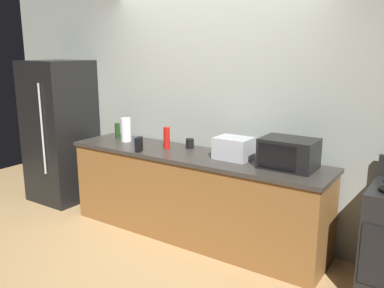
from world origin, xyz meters
name	(u,v)px	position (x,y,z in m)	size (l,w,h in m)	color
ground_plane	(169,250)	(0.00, 0.00, 0.00)	(8.00, 8.00, 0.00)	tan
back_wall	(213,105)	(0.00, 0.81, 1.35)	(6.40, 0.10, 2.70)	#9EA399
counter_run	(192,195)	(0.00, 0.40, 0.45)	(2.84, 0.64, 0.90)	brown
refrigerator	(60,131)	(-2.05, 0.40, 0.90)	(0.72, 0.73, 1.80)	black
microwave	(289,153)	(1.00, 0.45, 1.04)	(0.48, 0.35, 0.27)	black
toaster_oven	(233,148)	(0.44, 0.46, 1.01)	(0.34, 0.26, 0.21)	#B7BABF
paper_towel_roll	(126,130)	(-0.95, 0.45, 1.04)	(0.12, 0.12, 0.27)	white
cordless_phone	(139,144)	(-0.51, 0.17, 0.98)	(0.05, 0.11, 0.15)	black
bottle_hot_sauce	(167,138)	(-0.35, 0.43, 1.02)	(0.07, 0.07, 0.23)	red
bottle_wine	(117,131)	(-1.14, 0.51, 0.99)	(0.06, 0.06, 0.18)	#1E3F19
mug_black	(190,144)	(-0.15, 0.58, 0.95)	(0.09, 0.09, 0.10)	black
mug_blue	(138,142)	(-0.68, 0.34, 0.95)	(0.08, 0.08, 0.10)	#2D4CB2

